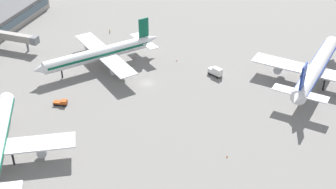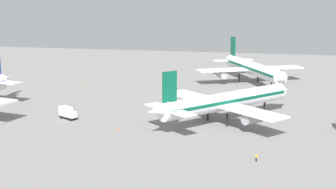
# 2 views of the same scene
# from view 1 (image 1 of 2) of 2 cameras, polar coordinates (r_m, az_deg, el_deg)

# --- Properties ---
(ground) EXTENTS (288.00, 288.00, 0.00)m
(ground) POSITION_cam_1_polar(r_m,az_deg,el_deg) (163.80, -2.57, 1.39)
(ground) COLOR gray
(airplane_at_gate) EXTENTS (54.35, 44.20, 16.67)m
(airplane_at_gate) POSITION_cam_1_polar(r_m,az_deg,el_deg) (168.75, 17.73, 3.12)
(airplane_at_gate) COLOR white
(airplane_at_gate) RESTS_ON ground
(airplane_distant) EXTENTS (41.40, 37.59, 15.35)m
(airplane_distant) POSITION_cam_1_polar(r_m,az_deg,el_deg) (173.34, -8.30, 4.99)
(airplane_distant) COLOR white
(airplane_distant) RESTS_ON ground
(catering_truck) EXTENTS (4.34, 5.83, 3.30)m
(catering_truck) POSITION_cam_1_polar(r_m,az_deg,el_deg) (168.35, 5.86, 2.81)
(catering_truck) COLOR black
(catering_truck) RESTS_ON ground
(pushback_tractor) EXTENTS (2.80, 4.65, 1.90)m
(pushback_tractor) POSITION_cam_1_polar(r_m,az_deg,el_deg) (155.20, -12.98, -0.96)
(pushback_tractor) COLOR black
(pushback_tractor) RESTS_ON ground
(ground_crew_worker) EXTENTS (0.57, 0.46, 1.67)m
(ground_crew_worker) POSITION_cam_1_polar(r_m,az_deg,el_deg) (203.01, -7.16, 7.75)
(ground_crew_worker) COLOR #1E2338
(ground_crew_worker) RESTS_ON ground
(jet_bridge) EXTENTS (3.58, 21.05, 6.74)m
(jet_bridge) POSITION_cam_1_polar(r_m,az_deg,el_deg) (194.93, -18.19, 6.68)
(jet_bridge) COLOR #9E9993
(jet_bridge) RESTS_ON ground
(safety_cone_near_gate) EXTENTS (0.44, 0.44, 0.60)m
(safety_cone_near_gate) POSITION_cam_1_polar(r_m,az_deg,el_deg) (131.17, 7.26, -7.54)
(safety_cone_near_gate) COLOR #EA590C
(safety_cone_near_gate) RESTS_ON ground
(safety_cone_mid_apron) EXTENTS (0.44, 0.44, 0.60)m
(safety_cone_mid_apron) POSITION_cam_1_polar(r_m,az_deg,el_deg) (178.19, 1.07, 4.21)
(safety_cone_mid_apron) COLOR #EA590C
(safety_cone_mid_apron) RESTS_ON ground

